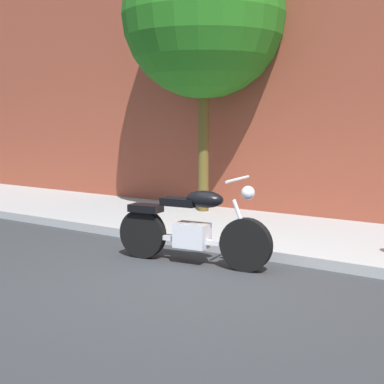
% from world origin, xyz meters
% --- Properties ---
extents(ground_plane, '(60.00, 60.00, 0.00)m').
position_xyz_m(ground_plane, '(0.00, 0.00, 0.00)').
color(ground_plane, '#303335').
extents(sidewalk, '(22.85, 2.84, 0.14)m').
position_xyz_m(sidewalk, '(0.00, 2.81, 0.07)').
color(sidewalk, '#A3A3A3').
rests_on(sidewalk, ground).
extents(motorcycle, '(2.18, 0.70, 1.17)m').
position_xyz_m(motorcycle, '(-0.39, 0.70, 0.47)').
color(motorcycle, black).
rests_on(motorcycle, ground).
extents(street_tree, '(3.02, 3.02, 5.27)m').
position_xyz_m(street_tree, '(-2.19, 3.65, 3.75)').
color(street_tree, brown).
rests_on(street_tree, ground).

